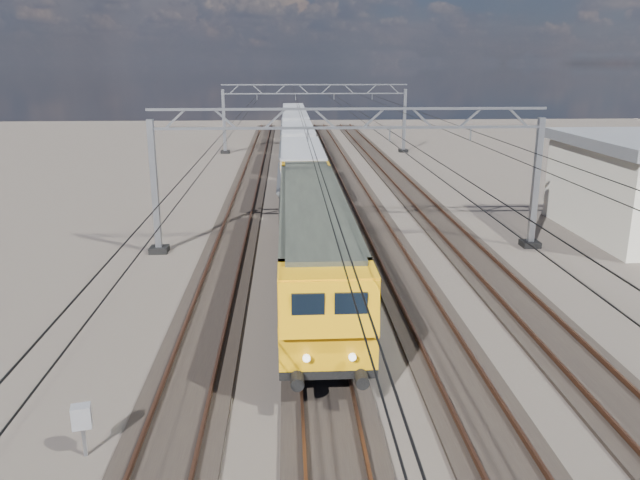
{
  "coord_description": "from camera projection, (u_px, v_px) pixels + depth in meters",
  "views": [
    {
      "loc": [
        -3.05,
        -26.36,
        9.13
      ],
      "look_at": [
        -1.76,
        -2.62,
        2.4
      ],
      "focal_mm": 35.0,
      "sensor_mm": 36.0,
      "label": 1
    }
  ],
  "objects": [
    {
      "name": "ground",
      "position": [
        356.0,
        275.0,
        27.97
      ],
      "size": [
        160.0,
        160.0,
        0.0
      ],
      "primitive_type": "plane",
      "color": "#2B2520",
      "rests_on": "ground"
    },
    {
      "name": "track_outer_west",
      "position": [
        222.0,
        276.0,
        27.64
      ],
      "size": [
        2.6,
        140.0,
        0.3
      ],
      "color": "black",
      "rests_on": "ground"
    },
    {
      "name": "track_loco",
      "position": [
        312.0,
        274.0,
        27.85
      ],
      "size": [
        2.6,
        140.0,
        0.3
      ],
      "color": "black",
      "rests_on": "ground"
    },
    {
      "name": "track_inner_east",
      "position": [
        400.0,
        273.0,
        28.06
      ],
      "size": [
        2.6,
        140.0,
        0.3
      ],
      "color": "black",
      "rests_on": "ground"
    },
    {
      "name": "track_outer_east",
      "position": [
        487.0,
        271.0,
        28.27
      ],
      "size": [
        2.6,
        140.0,
        0.3
      ],
      "color": "black",
      "rests_on": "ground"
    },
    {
      "name": "catenary_gantry_mid",
      "position": [
        348.0,
        174.0,
        30.75
      ],
      "size": [
        19.9,
        0.9,
        7.11
      ],
      "color": "gray",
      "rests_on": "ground"
    },
    {
      "name": "catenary_gantry_far",
      "position": [
        315.0,
        115.0,
        65.34
      ],
      "size": [
        19.9,
        0.9,
        7.11
      ],
      "color": "gray",
      "rests_on": "ground"
    },
    {
      "name": "overhead_wires",
      "position": [
        342.0,
        128.0,
        34.09
      ],
      "size": [
        12.03,
        140.0,
        0.53
      ],
      "color": "black",
      "rests_on": "ground"
    },
    {
      "name": "locomotive",
      "position": [
        313.0,
        234.0,
        25.89
      ],
      "size": [
        2.76,
        21.1,
        3.62
      ],
      "color": "black",
      "rests_on": "ground"
    },
    {
      "name": "hopper_wagon_lead",
      "position": [
        302.0,
        168.0,
        42.92
      ],
      "size": [
        3.38,
        13.0,
        3.25
      ],
      "color": "black",
      "rests_on": "ground"
    },
    {
      "name": "hopper_wagon_mid",
      "position": [
        298.0,
        143.0,
        56.56
      ],
      "size": [
        3.38,
        13.0,
        3.25
      ],
      "color": "black",
      "rests_on": "ground"
    },
    {
      "name": "hopper_wagon_third",
      "position": [
        295.0,
        127.0,
        70.2
      ],
      "size": [
        3.38,
        13.0,
        3.25
      ],
      "color": "black",
      "rests_on": "ground"
    },
    {
      "name": "hopper_wagon_fourth",
      "position": [
        294.0,
        117.0,
        83.85
      ],
      "size": [
        3.38,
        13.0,
        3.25
      ],
      "color": "black",
      "rests_on": "ground"
    },
    {
      "name": "trackside_cabinet",
      "position": [
        82.0,
        418.0,
        14.8
      ],
      "size": [
        0.51,
        0.43,
        1.35
      ],
      "rotation": [
        0.0,
        0.0,
        0.23
      ],
      "color": "gray",
      "rests_on": "ground"
    }
  ]
}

